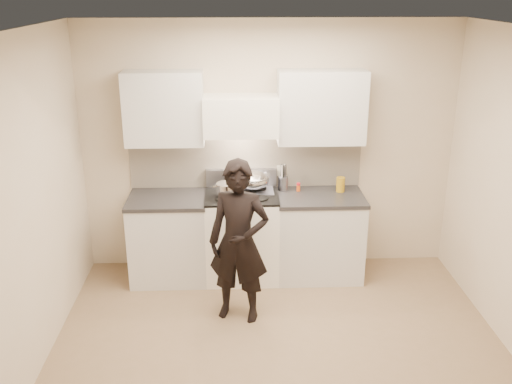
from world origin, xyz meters
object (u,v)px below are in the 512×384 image
wok (253,180)px  person (239,242)px  stove (242,235)px  counter_right (319,235)px  utensil_crock (283,182)px

wok → person: 1.01m
stove → counter_right: bearing=0.0°
stove → wok: size_ratio=2.11×
wok → person: bearing=-99.5°
counter_right → wok: wok is taller
counter_right → person: person is taller
stove → counter_right: 0.83m
wok → counter_right: bearing=-9.7°
counter_right → stove: bearing=-180.0°
stove → utensil_crock: utensil_crock is taller
person → wok: bearing=96.1°
person → utensil_crock: bearing=79.5°
utensil_crock → person: 1.14m
wok → stove: bearing=-134.6°
stove → utensil_crock: size_ratio=3.32×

